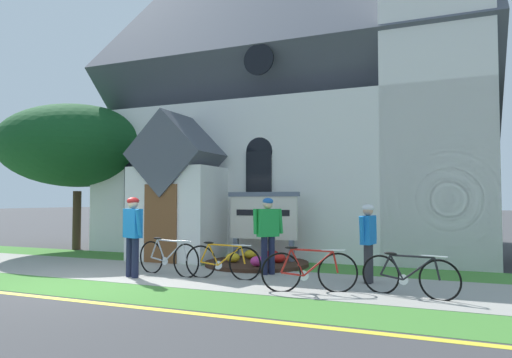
{
  "coord_description": "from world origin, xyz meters",
  "views": [
    {
      "loc": [
        6.72,
        -7.15,
        1.69
      ],
      "look_at": [
        2.31,
        3.45,
        2.2
      ],
      "focal_mm": 32.59,
      "sensor_mm": 36.0,
      "label": 1
    }
  ],
  "objects_px": {
    "bicycle_orange": "(168,258)",
    "cyclist_in_white_jersey": "(268,229)",
    "bicycle_green": "(222,262)",
    "cyclist_in_yellow_jersey": "(368,238)",
    "bicycle_yellow": "(309,271)",
    "bicycle_red": "(409,276)",
    "cyclist_in_red_jersey": "(133,230)",
    "church_sign": "(263,217)",
    "yard_deciduous_tree": "(78,147)"
  },
  "relations": [
    {
      "from": "bicycle_green",
      "to": "cyclist_in_white_jersey",
      "type": "bearing_deg",
      "value": 51.47
    },
    {
      "from": "bicycle_green",
      "to": "bicycle_red",
      "type": "height_order",
      "value": "bicycle_green"
    },
    {
      "from": "bicycle_orange",
      "to": "church_sign",
      "type": "bearing_deg",
      "value": 64.11
    },
    {
      "from": "bicycle_yellow",
      "to": "yard_deciduous_tree",
      "type": "bearing_deg",
      "value": 156.81
    },
    {
      "from": "bicycle_red",
      "to": "cyclist_in_white_jersey",
      "type": "height_order",
      "value": "cyclist_in_white_jersey"
    },
    {
      "from": "yard_deciduous_tree",
      "to": "bicycle_green",
      "type": "bearing_deg",
      "value": -24.89
    },
    {
      "from": "church_sign",
      "to": "bicycle_green",
      "type": "height_order",
      "value": "church_sign"
    },
    {
      "from": "bicycle_yellow",
      "to": "bicycle_orange",
      "type": "height_order",
      "value": "bicycle_yellow"
    },
    {
      "from": "bicycle_red",
      "to": "cyclist_in_yellow_jersey",
      "type": "height_order",
      "value": "cyclist_in_yellow_jersey"
    },
    {
      "from": "cyclist_in_yellow_jersey",
      "to": "bicycle_green",
      "type": "bearing_deg",
      "value": -167.51
    },
    {
      "from": "bicycle_orange",
      "to": "cyclist_in_white_jersey",
      "type": "xyz_separation_m",
      "value": [
        2.05,
        0.9,
        0.63
      ]
    },
    {
      "from": "bicycle_green",
      "to": "bicycle_red",
      "type": "relative_size",
      "value": 1.02
    },
    {
      "from": "bicycle_yellow",
      "to": "cyclist_in_red_jersey",
      "type": "height_order",
      "value": "cyclist_in_red_jersey"
    },
    {
      "from": "cyclist_in_white_jersey",
      "to": "cyclist_in_yellow_jersey",
      "type": "bearing_deg",
      "value": -5.77
    },
    {
      "from": "church_sign",
      "to": "cyclist_in_red_jersey",
      "type": "relative_size",
      "value": 1.17
    },
    {
      "from": "bicycle_yellow",
      "to": "cyclist_in_white_jersey",
      "type": "distance_m",
      "value": 2.16
    },
    {
      "from": "bicycle_green",
      "to": "bicycle_red",
      "type": "distance_m",
      "value": 3.83
    },
    {
      "from": "church_sign",
      "to": "cyclist_in_yellow_jersey",
      "type": "relative_size",
      "value": 1.28
    },
    {
      "from": "cyclist_in_red_jersey",
      "to": "cyclist_in_yellow_jersey",
      "type": "bearing_deg",
      "value": 14.47
    },
    {
      "from": "bicycle_orange",
      "to": "cyclist_in_white_jersey",
      "type": "height_order",
      "value": "cyclist_in_white_jersey"
    },
    {
      "from": "cyclist_in_white_jersey",
      "to": "cyclist_in_yellow_jersey",
      "type": "height_order",
      "value": "cyclist_in_white_jersey"
    },
    {
      "from": "church_sign",
      "to": "cyclist_in_yellow_jersey",
      "type": "distance_m",
      "value": 3.62
    },
    {
      "from": "church_sign",
      "to": "bicycle_red",
      "type": "distance_m",
      "value": 4.96
    },
    {
      "from": "bicycle_green",
      "to": "cyclist_in_yellow_jersey",
      "type": "relative_size",
      "value": 1.09
    },
    {
      "from": "church_sign",
      "to": "cyclist_in_red_jersey",
      "type": "height_order",
      "value": "church_sign"
    },
    {
      "from": "bicycle_green",
      "to": "cyclist_in_yellow_jersey",
      "type": "distance_m",
      "value": 3.09
    },
    {
      "from": "cyclist_in_red_jersey",
      "to": "bicycle_orange",
      "type": "bearing_deg",
      "value": 47.77
    },
    {
      "from": "cyclist_in_red_jersey",
      "to": "cyclist_in_white_jersey",
      "type": "xyz_separation_m",
      "value": [
        2.58,
        1.48,
        -0.01
      ]
    },
    {
      "from": "bicycle_yellow",
      "to": "cyclist_in_yellow_jersey",
      "type": "distance_m",
      "value": 1.65
    },
    {
      "from": "bicycle_red",
      "to": "bicycle_orange",
      "type": "height_order",
      "value": "bicycle_orange"
    },
    {
      "from": "cyclist_in_yellow_jersey",
      "to": "yard_deciduous_tree",
      "type": "relative_size",
      "value": 0.31
    },
    {
      "from": "church_sign",
      "to": "yard_deciduous_tree",
      "type": "height_order",
      "value": "yard_deciduous_tree"
    },
    {
      "from": "bicycle_yellow",
      "to": "bicycle_green",
      "type": "bearing_deg",
      "value": 162.99
    },
    {
      "from": "cyclist_in_red_jersey",
      "to": "cyclist_in_yellow_jersey",
      "type": "xyz_separation_m",
      "value": [
        4.84,
        1.25,
        -0.11
      ]
    },
    {
      "from": "cyclist_in_red_jersey",
      "to": "bicycle_red",
      "type": "bearing_deg",
      "value": 2.37
    },
    {
      "from": "church_sign",
      "to": "bicycle_orange",
      "type": "bearing_deg",
      "value": -115.89
    },
    {
      "from": "bicycle_green",
      "to": "bicycle_orange",
      "type": "distance_m",
      "value": 1.35
    },
    {
      "from": "cyclist_in_white_jersey",
      "to": "bicycle_orange",
      "type": "bearing_deg",
      "value": -156.4
    },
    {
      "from": "bicycle_green",
      "to": "church_sign",
      "type": "bearing_deg",
      "value": 91.99
    },
    {
      "from": "cyclist_in_red_jersey",
      "to": "yard_deciduous_tree",
      "type": "xyz_separation_m",
      "value": [
        -5.32,
        3.93,
        2.47
      ]
    },
    {
      "from": "bicycle_yellow",
      "to": "cyclist_in_red_jersey",
      "type": "distance_m",
      "value": 4.03
    },
    {
      "from": "bicycle_green",
      "to": "yard_deciduous_tree",
      "type": "relative_size",
      "value": 0.33
    },
    {
      "from": "bicycle_red",
      "to": "bicycle_yellow",
      "type": "bearing_deg",
      "value": -170.56
    },
    {
      "from": "bicycle_green",
      "to": "cyclist_in_red_jersey",
      "type": "bearing_deg",
      "value": -162.48
    },
    {
      "from": "bicycle_yellow",
      "to": "cyclist_in_white_jersey",
      "type": "xyz_separation_m",
      "value": [
        -1.39,
        1.53,
        0.64
      ]
    },
    {
      "from": "bicycle_green",
      "to": "cyclist_in_yellow_jersey",
      "type": "bearing_deg",
      "value": 12.49
    },
    {
      "from": "cyclist_in_yellow_jersey",
      "to": "yard_deciduous_tree",
      "type": "xyz_separation_m",
      "value": [
        -10.17,
        2.68,
        2.58
      ]
    },
    {
      "from": "church_sign",
      "to": "bicycle_yellow",
      "type": "xyz_separation_m",
      "value": [
        2.19,
        -3.23,
        -0.83
      ]
    },
    {
      "from": "bicycle_orange",
      "to": "cyclist_in_white_jersey",
      "type": "distance_m",
      "value": 2.33
    },
    {
      "from": "bicycle_yellow",
      "to": "bicycle_orange",
      "type": "relative_size",
      "value": 0.93
    }
  ]
}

